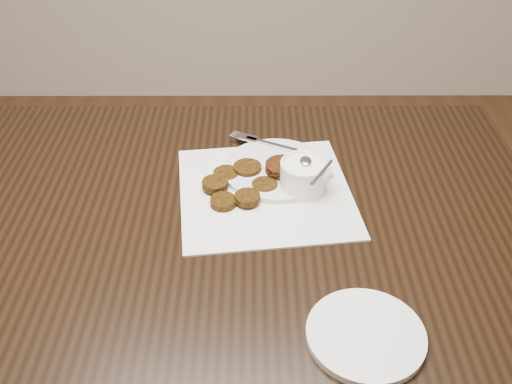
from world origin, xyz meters
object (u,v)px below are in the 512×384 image
plate_with_patty (276,167)px  plate_empty (366,335)px  napkin (265,192)px  sauce_ramekin (304,162)px  table (201,349)px

plate_with_patty → plate_empty: size_ratio=1.24×
napkin → plate_empty: (0.14, -0.36, 0.00)m
sauce_ramekin → plate_with_patty: 0.09m
table → sauce_ramekin: bearing=23.1°
table → plate_empty: size_ratio=7.73×
napkin → plate_with_patty: (0.02, 0.07, 0.01)m
table → plate_with_patty: 0.45m
napkin → plate_with_patty: 0.07m
table → plate_with_patty: size_ratio=6.21×
table → sauce_ramekin: size_ratio=10.86×
table → plate_empty: 0.55m
napkin → sauce_ramekin: bearing=5.6°
sauce_ramekin → plate_with_patty: (-0.05, 0.06, -0.05)m
table → plate_empty: bearing=-43.7°
plate_empty → table: bearing=136.3°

